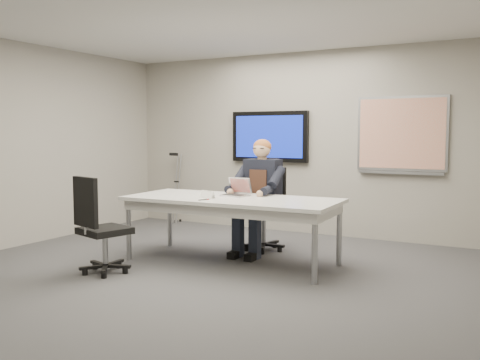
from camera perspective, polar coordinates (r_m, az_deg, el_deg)
The scene contains 14 objects.
floor at distance 5.92m, azimuth -5.05°, elevation -10.25°, with size 6.00×6.00×0.02m, color #3A3A3D.
ceiling at distance 5.84m, azimuth -5.27°, elevation 17.28°, with size 6.00×6.00×0.02m, color silver.
wall_back at distance 8.37m, azimuth 6.42°, elevation 3.93°, with size 6.00×0.02×2.80m, color #9B978C.
wall_left at distance 7.80m, azimuth -23.80°, elevation 3.45°, with size 0.02×6.00×2.80m, color #9B978C.
conference_table at distance 6.39m, azimuth -0.89°, elevation -2.70°, with size 2.60×1.17×0.79m.
tv_display at distance 8.52m, azimuth 3.17°, elevation 4.64°, with size 1.30×0.09×0.80m.
whiteboard at distance 7.88m, azimuth 16.86°, elevation 4.62°, with size 1.25×0.08×1.10m.
office_chair_far at distance 7.16m, azimuth 2.69°, elevation -4.73°, with size 0.55×0.55×1.10m.
office_chair_near at distance 6.15m, azimuth -14.58°, elevation -6.56°, with size 0.64×0.64×1.09m.
seated_person at distance 6.88m, azimuth 1.72°, elevation -3.00°, with size 0.46×0.79×1.48m.
crutch at distance 9.35m, azimuth -6.74°, elevation -0.72°, with size 0.17×0.25×1.25m, color #989A9F, non-canonical shape.
laptop at distance 6.58m, azimuth -0.32°, elevation -1.21°, with size 0.33×0.31×0.22m.
name_tent at distance 6.34m, azimuth -3.49°, elevation -1.54°, with size 0.22×0.06×0.09m, color white, non-canonical shape.
pen at distance 6.16m, azimuth -3.86°, elevation -2.09°, with size 0.01×0.01×0.14m, color black.
Camera 1 is at (3.19, -4.73, 1.56)m, focal length 40.00 mm.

